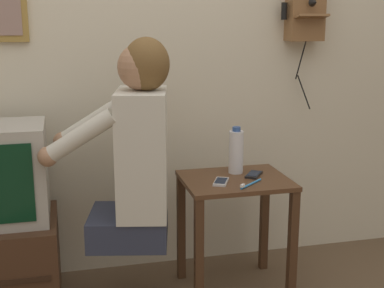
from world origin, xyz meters
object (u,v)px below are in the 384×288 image
wall_phone_antique (305,7)px  toothbrush (250,184)px  cell_phone_spare (254,175)px  person (136,148)px  cell_phone_held (221,182)px  water_bottle (236,151)px

wall_phone_antique → toothbrush: bearing=-134.9°
cell_phone_spare → toothbrush: size_ratio=0.93×
wall_phone_antique → person: bearing=-158.7°
person → cell_phone_held: 0.44m
wall_phone_antique → cell_phone_held: bearing=-146.1°
cell_phone_held → cell_phone_spare: same height
water_bottle → toothbrush: bearing=-91.0°
cell_phone_spare → water_bottle: 0.15m
water_bottle → toothbrush: (-0.00, -0.22, -0.10)m
person → toothbrush: person is taller
person → wall_phone_antique: wall_phone_antique is taller
person → water_bottle: bearing=-62.7°
person → water_bottle: (0.53, 0.14, -0.08)m
wall_phone_antique → toothbrush: size_ratio=5.27×
cell_phone_spare → toothbrush: toothbrush is taller
wall_phone_antique → cell_phone_spare: bearing=-140.7°
person → toothbrush: bearing=-86.3°
wall_phone_antique → water_bottle: wall_phone_antique is taller
wall_phone_antique → water_bottle: size_ratio=3.21×
person → cell_phone_held: size_ratio=6.88×
person → wall_phone_antique: bearing=-56.4°
cell_phone_held → toothbrush: 0.14m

